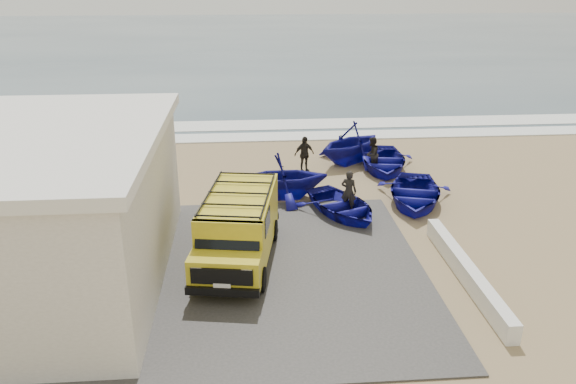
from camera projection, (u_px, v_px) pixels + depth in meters
name	position (u px, v px, depth m)	size (l,w,h in m)	color
ground	(282.00, 239.00, 18.27)	(160.00, 160.00, 0.00)	#967E57
slab	(218.00, 272.00, 16.26)	(12.00, 10.00, 0.05)	#423F3C
ocean	(251.00, 40.00, 70.17)	(180.00, 88.00, 0.01)	#385166
surf_line	(266.00, 137.00, 29.38)	(180.00, 1.60, 0.06)	white
surf_wash	(264.00, 125.00, 31.70)	(180.00, 2.20, 0.04)	white
building	(8.00, 210.00, 15.07)	(8.40, 9.40, 4.30)	silver
parapet	(466.00, 272.00, 15.75)	(0.35, 6.00, 0.55)	silver
van	(238.00, 226.00, 16.58)	(2.69, 5.16, 2.11)	gold
boat_near_left	(342.00, 205.00, 19.96)	(2.55, 3.57, 0.74)	#11128B
boat_near_right	(414.00, 193.00, 20.94)	(2.86, 4.01, 0.83)	#11128B
boat_mid_left	(283.00, 176.00, 21.28)	(2.92, 3.38, 1.78)	#11128B
boat_mid_right	(383.00, 161.00, 24.52)	(2.86, 4.00, 0.83)	#11128B
boat_far_left	(350.00, 143.00, 25.22)	(3.09, 3.58, 1.89)	#11128B
fisherman_front	(349.00, 191.00, 20.11)	(0.57, 0.37, 1.56)	black
fisherman_middle	(372.00, 154.00, 24.17)	(0.75, 0.58, 1.54)	black
fisherman_back	(304.00, 154.00, 24.14)	(0.92, 0.39, 1.58)	black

